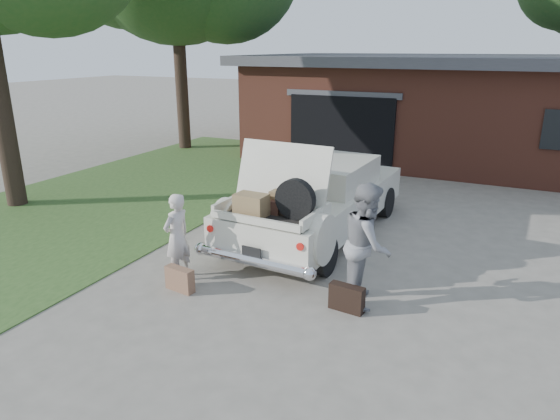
% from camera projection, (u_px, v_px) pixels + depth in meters
% --- Properties ---
extents(ground, '(90.00, 90.00, 0.00)m').
position_uv_depth(ground, '(263.00, 288.00, 7.76)').
color(ground, gray).
rests_on(ground, ground).
extents(grass_strip, '(6.00, 16.00, 0.02)m').
position_uv_depth(grass_strip, '(124.00, 195.00, 12.57)').
color(grass_strip, '#2D4C1E').
rests_on(grass_strip, ground).
extents(house, '(12.80, 7.80, 3.30)m').
position_uv_depth(house, '(446.00, 106.00, 16.67)').
color(house, brown).
rests_on(house, ground).
extents(sedan, '(2.22, 5.17, 2.06)m').
position_uv_depth(sedan, '(317.00, 198.00, 9.74)').
color(sedan, silver).
rests_on(sedan, ground).
extents(woman_left, '(0.41, 0.56, 1.42)m').
position_uv_depth(woman_left, '(177.00, 237.00, 7.89)').
color(woman_left, beige).
rests_on(woman_left, ground).
extents(woman_right, '(0.88, 1.01, 1.79)m').
position_uv_depth(woman_right, '(367.00, 244.00, 7.10)').
color(woman_right, gray).
rests_on(woman_right, ground).
extents(suitcase_left, '(0.50, 0.22, 0.38)m').
position_uv_depth(suitcase_left, '(180.00, 279.00, 7.63)').
color(suitcase_left, '#865D44').
rests_on(suitcase_left, ground).
extents(suitcase_right, '(0.52, 0.21, 0.39)m').
position_uv_depth(suitcase_right, '(347.00, 298.00, 7.04)').
color(suitcase_right, black).
rests_on(suitcase_right, ground).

